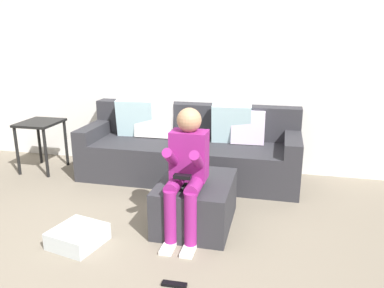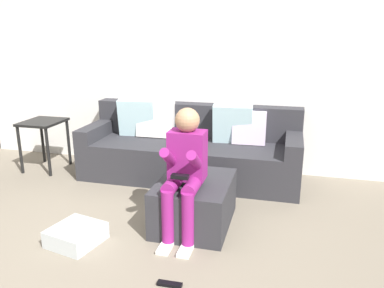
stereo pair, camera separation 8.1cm
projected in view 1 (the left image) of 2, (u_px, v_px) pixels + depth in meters
name	position (u px, v px, depth m)	size (l,w,h in m)	color
ground_plane	(97.00, 260.00, 2.91)	(7.06, 7.06, 0.00)	slate
wall_back	(176.00, 68.00, 4.71)	(5.43, 0.10, 2.46)	white
couch_sectional	(190.00, 150.00, 4.51)	(2.49, 0.86, 0.89)	#2D2D33
ottoman	(196.00, 202.00, 3.41)	(0.63, 0.80, 0.41)	#2D2D33
person_seated	(187.00, 166.00, 3.13)	(0.30, 0.57, 1.07)	#8C1E72
storage_bin	(78.00, 236.00, 3.11)	(0.37, 0.38, 0.14)	silver
side_table	(41.00, 130.00, 4.67)	(0.44, 0.50, 0.62)	black
remote_near_ottoman	(174.00, 284.00, 2.61)	(0.17, 0.05, 0.02)	black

